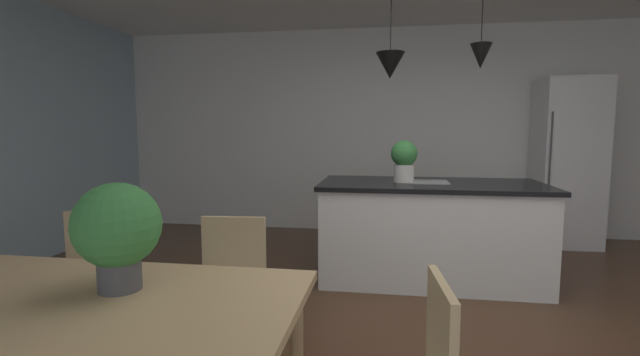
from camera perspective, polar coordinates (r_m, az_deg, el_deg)
ground_plane at (r=3.07m, az=16.70°, el=-21.00°), size 10.00×8.40×0.04m
wall_back_kitchen at (r=5.98m, az=12.90°, el=5.91°), size 10.00×0.12×2.70m
dining_table at (r=2.10m, az=-32.88°, el=-14.36°), size 2.06×0.93×0.74m
chair_far_right at (r=2.61m, az=-11.85°, el=-14.09°), size 0.43×0.43×0.87m
chair_far_left at (r=3.05m, az=-28.65°, el=-11.73°), size 0.40×0.40×0.87m
kitchen_island at (r=4.16m, az=14.14°, el=-6.59°), size 2.00×0.97×0.91m
refrigerator at (r=5.96m, az=29.49°, el=1.75°), size 0.68×0.67×1.97m
pendant_over_island_main at (r=4.08m, az=9.13°, el=14.30°), size 0.26×0.26×0.87m
pendant_over_island_aux at (r=4.16m, az=20.23°, el=14.72°), size 0.18×0.18×0.80m
potted_plant_on_island at (r=4.05m, az=10.91°, el=2.43°), size 0.24×0.24×0.38m
potted_plant_on_table at (r=1.92m, az=-24.92°, el=-6.06°), size 0.34×0.34×0.44m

